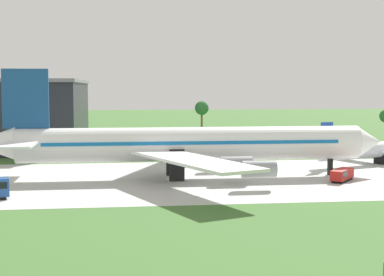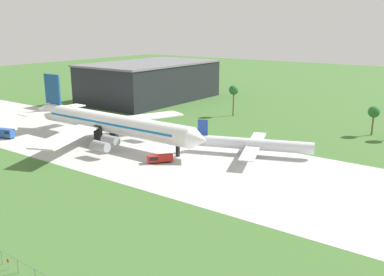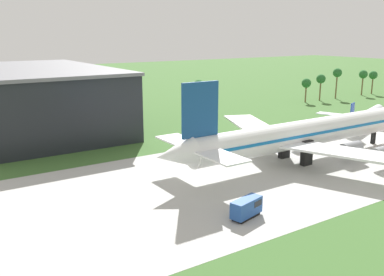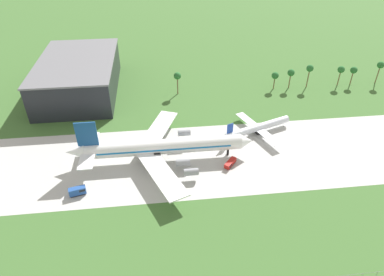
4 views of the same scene
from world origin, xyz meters
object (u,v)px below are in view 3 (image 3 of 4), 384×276
at_px(jet_airliner, 301,134).
at_px(baggage_tug, 247,207).
at_px(terminal_building, 35,99).
at_px(regional_aircraft, 365,117).

height_order(jet_airliner, baggage_tug, jet_airliner).
relative_size(jet_airliner, terminal_building, 1.13).
bearing_deg(jet_airliner, regional_aircraft, 17.76).
bearing_deg(baggage_tug, jet_airliner, 29.35).
height_order(jet_airliner, regional_aircraft, jet_airliner).
bearing_deg(baggage_tug, regional_aircraft, 22.77).
xyz_separation_m(jet_airliner, terminal_building, (-38.52, 61.88, 2.90)).
relative_size(jet_airliner, baggage_tug, 11.95).
height_order(regional_aircraft, baggage_tug, regional_aircraft).
xyz_separation_m(jet_airliner, baggage_tug, (-28.29, -15.90, -4.11)).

